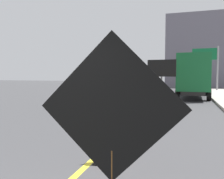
# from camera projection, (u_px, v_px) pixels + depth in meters

# --- Properties ---
(lane_center_stripe) EXTENTS (0.14, 36.00, 0.01)m
(lane_center_stripe) POSITION_uv_depth(u_px,v_px,m) (115.00, 139.00, 6.66)
(lane_center_stripe) COLOR yellow
(lane_center_stripe) RESTS_ON ground
(roadwork_sign) EXTENTS (1.63, 0.18, 2.33)m
(roadwork_sign) POSITION_uv_depth(u_px,v_px,m) (112.00, 112.00, 2.47)
(roadwork_sign) COLOR #593819
(roadwork_sign) RESTS_ON ground
(arrow_board_trailer) EXTENTS (1.60, 1.88, 2.70)m
(arrow_board_trailer) POSITION_uv_depth(u_px,v_px,m) (161.00, 99.00, 13.06)
(arrow_board_trailer) COLOR orange
(arrow_board_trailer) RESTS_ON ground
(box_truck) EXTENTS (2.64, 7.00, 3.34)m
(box_truck) POSITION_uv_depth(u_px,v_px,m) (193.00, 75.00, 18.32)
(box_truck) COLOR black
(box_truck) RESTS_ON ground
(pickup_car) EXTENTS (2.20, 5.12, 1.38)m
(pickup_car) POSITION_uv_depth(u_px,v_px,m) (102.00, 96.00, 12.70)
(pickup_car) COLOR silver
(pickup_car) RESTS_ON ground
(highway_guide_sign) EXTENTS (2.79, 0.32, 5.00)m
(highway_guide_sign) POSITION_uv_depth(u_px,v_px,m) (210.00, 61.00, 25.70)
(highway_guide_sign) COLOR gray
(highway_guide_sign) RESTS_ON ground
(far_building_block) EXTENTS (13.53, 6.47, 10.84)m
(far_building_block) POSITION_uv_depth(u_px,v_px,m) (212.00, 51.00, 35.41)
(far_building_block) COLOR slate
(far_building_block) RESTS_ON ground
(traffic_cone_near_sign) EXTENTS (0.36, 0.36, 0.70)m
(traffic_cone_near_sign) POSITION_uv_depth(u_px,v_px,m) (103.00, 147.00, 4.83)
(traffic_cone_near_sign) COLOR black
(traffic_cone_near_sign) RESTS_ON ground
(traffic_cone_mid_lane) EXTENTS (0.36, 0.36, 0.59)m
(traffic_cone_mid_lane) POSITION_uv_depth(u_px,v_px,m) (133.00, 128.00, 6.79)
(traffic_cone_mid_lane) COLOR black
(traffic_cone_mid_lane) RESTS_ON ground
(traffic_cone_far_lane) EXTENTS (0.36, 0.36, 0.74)m
(traffic_cone_far_lane) POSITION_uv_depth(u_px,v_px,m) (146.00, 112.00, 9.30)
(traffic_cone_far_lane) COLOR black
(traffic_cone_far_lane) RESTS_ON ground
(traffic_cone_curbside) EXTENTS (0.36, 0.36, 0.67)m
(traffic_cone_curbside) POSITION_uv_depth(u_px,v_px,m) (153.00, 105.00, 11.53)
(traffic_cone_curbside) COLOR black
(traffic_cone_curbside) RESTS_ON ground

